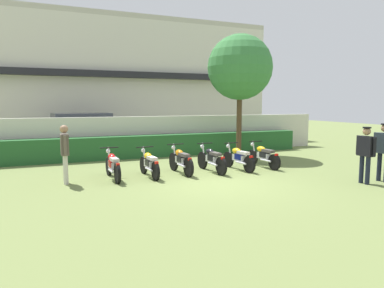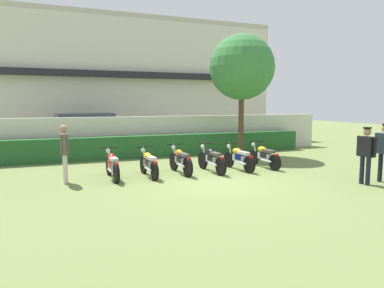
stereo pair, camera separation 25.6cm
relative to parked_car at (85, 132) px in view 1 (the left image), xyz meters
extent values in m
plane|color=olive|center=(2.84, -9.17, -0.94)|extent=(60.00, 60.00, 0.00)
cube|color=beige|center=(2.84, 5.59, 2.74)|extent=(18.78, 6.00, 7.35)
cube|color=black|center=(2.84, 2.34, 3.10)|extent=(15.78, 0.50, 0.36)
cube|color=#B2AD9E|center=(2.84, 5.59, 6.56)|extent=(18.78, 6.00, 0.30)
cube|color=beige|center=(2.84, -2.58, -0.05)|extent=(17.84, 0.30, 1.78)
cube|color=#235628|center=(2.84, -3.28, -0.45)|extent=(14.27, 0.70, 0.97)
cube|color=black|center=(0.05, 0.01, -0.20)|extent=(4.68, 2.35, 1.00)
cube|color=#2D333D|center=(-0.15, -0.02, 0.63)|extent=(2.88, 2.00, 0.65)
cylinder|color=black|center=(1.51, 1.10, -0.60)|extent=(0.70, 0.30, 0.68)
cylinder|color=black|center=(1.72, -0.74, -0.60)|extent=(0.70, 0.30, 0.68)
cylinder|color=black|center=(-1.62, 0.75, -0.60)|extent=(0.70, 0.30, 0.68)
cylinder|color=black|center=(-1.41, -1.09, -0.60)|extent=(0.70, 0.30, 0.68)
cylinder|color=#4C3823|center=(6.34, -4.35, 0.54)|extent=(0.24, 0.24, 2.96)
sphere|color=#387A3D|center=(6.34, -4.35, 3.05)|extent=(2.92, 2.92, 2.92)
cylinder|color=black|center=(0.03, -6.69, -0.63)|extent=(0.11, 0.62, 0.61)
cylinder|color=black|center=(0.06, -8.02, -0.63)|extent=(0.11, 0.62, 0.61)
cube|color=silver|center=(0.05, -7.41, -0.48)|extent=(0.22, 0.60, 0.22)
ellipsoid|color=red|center=(0.04, -7.24, -0.25)|extent=(0.23, 0.45, 0.22)
cube|color=#B2ADA3|center=(0.05, -7.64, -0.27)|extent=(0.21, 0.52, 0.10)
cube|color=red|center=(0.07, -8.12, -0.35)|extent=(0.10, 0.08, 0.08)
cylinder|color=silver|center=(0.03, -6.78, -0.31)|extent=(0.06, 0.23, 0.65)
cylinder|color=black|center=(0.03, -6.87, 0.01)|extent=(0.60, 0.05, 0.04)
sphere|color=silver|center=(0.03, -6.67, -0.13)|extent=(0.14, 0.14, 0.14)
cylinder|color=silver|center=(-0.07, -7.66, -0.61)|extent=(0.08, 0.55, 0.07)
cube|color=#A51414|center=(0.05, -7.46, -0.43)|extent=(0.25, 0.37, 0.20)
cylinder|color=black|center=(1.17, -6.86, -0.65)|extent=(0.12, 0.59, 0.58)
cylinder|color=black|center=(1.23, -8.06, -0.65)|extent=(0.12, 0.59, 0.58)
cube|color=silver|center=(1.20, -7.51, -0.50)|extent=(0.23, 0.61, 0.22)
ellipsoid|color=yellow|center=(1.19, -7.34, -0.27)|extent=(0.24, 0.45, 0.22)
cube|color=beige|center=(1.21, -7.74, -0.29)|extent=(0.22, 0.53, 0.10)
cube|color=red|center=(1.23, -8.16, -0.37)|extent=(0.10, 0.08, 0.08)
cylinder|color=silver|center=(1.17, -6.95, -0.33)|extent=(0.06, 0.23, 0.65)
cylinder|color=black|center=(1.18, -7.04, -0.01)|extent=(0.60, 0.06, 0.04)
sphere|color=silver|center=(1.17, -6.84, -0.15)|extent=(0.14, 0.14, 0.14)
cylinder|color=silver|center=(1.09, -7.77, -0.63)|extent=(0.10, 0.55, 0.07)
cube|color=black|center=(1.20, -7.56, -0.45)|extent=(0.26, 0.37, 0.20)
cylinder|color=black|center=(2.30, -6.73, -0.62)|extent=(0.12, 0.64, 0.64)
cylinder|color=black|center=(2.36, -7.97, -0.62)|extent=(0.12, 0.64, 0.64)
cube|color=silver|center=(2.34, -7.40, -0.47)|extent=(0.23, 0.61, 0.22)
ellipsoid|color=orange|center=(2.33, -7.23, -0.24)|extent=(0.24, 0.45, 0.22)
cube|color=#4C4742|center=(2.35, -7.63, -0.26)|extent=(0.23, 0.53, 0.10)
cube|color=red|center=(2.37, -8.07, -0.34)|extent=(0.10, 0.08, 0.08)
cylinder|color=silver|center=(2.31, -6.82, -0.30)|extent=(0.06, 0.23, 0.65)
cylinder|color=black|center=(2.31, -6.91, 0.02)|extent=(0.60, 0.07, 0.04)
sphere|color=silver|center=(2.30, -6.71, -0.12)|extent=(0.14, 0.14, 0.14)
cylinder|color=silver|center=(2.23, -7.65, -0.60)|extent=(0.10, 0.55, 0.07)
cube|color=black|center=(2.34, -7.45, -0.42)|extent=(0.26, 0.37, 0.20)
cylinder|color=black|center=(3.39, -6.81, -0.62)|extent=(0.12, 0.63, 0.62)
cylinder|color=black|center=(3.46, -8.16, -0.62)|extent=(0.12, 0.63, 0.62)
cube|color=silver|center=(3.42, -7.53, -0.47)|extent=(0.23, 0.61, 0.22)
ellipsoid|color=black|center=(3.42, -7.36, -0.24)|extent=(0.24, 0.45, 0.22)
cube|color=#4C4742|center=(3.44, -7.76, -0.26)|extent=(0.23, 0.53, 0.10)
cube|color=red|center=(3.46, -8.26, -0.34)|extent=(0.10, 0.09, 0.08)
cylinder|color=silver|center=(3.39, -6.90, -0.30)|extent=(0.06, 0.23, 0.65)
cylinder|color=black|center=(3.40, -6.99, 0.02)|extent=(0.60, 0.07, 0.04)
sphere|color=silver|center=(3.39, -6.79, -0.12)|extent=(0.14, 0.14, 0.14)
cylinder|color=silver|center=(3.32, -7.79, -0.60)|extent=(0.10, 0.55, 0.07)
cube|color=black|center=(3.43, -7.58, -0.42)|extent=(0.26, 0.37, 0.20)
cylinder|color=black|center=(4.42, -6.88, -0.65)|extent=(0.15, 0.58, 0.58)
cylinder|color=black|center=(4.55, -8.14, -0.65)|extent=(0.15, 0.58, 0.58)
cube|color=silver|center=(4.49, -7.56, -0.50)|extent=(0.26, 0.62, 0.22)
ellipsoid|color=yellow|center=(4.47, -7.39, -0.27)|extent=(0.26, 0.46, 0.22)
cube|color=beige|center=(4.51, -7.79, -0.29)|extent=(0.25, 0.54, 0.10)
cube|color=red|center=(4.56, -8.24, -0.37)|extent=(0.11, 0.09, 0.08)
cylinder|color=silver|center=(4.43, -6.97, -0.33)|extent=(0.07, 0.23, 0.65)
cylinder|color=black|center=(4.43, -7.06, -0.01)|extent=(0.60, 0.10, 0.04)
sphere|color=silver|center=(4.41, -6.86, -0.15)|extent=(0.14, 0.14, 0.14)
cylinder|color=silver|center=(4.39, -7.82, -0.63)|extent=(0.13, 0.55, 0.07)
cube|color=navy|center=(4.49, -7.61, -0.45)|extent=(0.28, 0.38, 0.20)
cylinder|color=black|center=(5.53, -6.79, -0.65)|extent=(0.13, 0.59, 0.58)
cylinder|color=black|center=(5.63, -8.07, -0.65)|extent=(0.13, 0.59, 0.58)
cube|color=silver|center=(5.59, -7.48, -0.50)|extent=(0.24, 0.61, 0.22)
ellipsoid|color=yellow|center=(5.57, -7.31, -0.27)|extent=(0.25, 0.46, 0.22)
cube|color=#4C4742|center=(5.60, -7.71, -0.29)|extent=(0.24, 0.53, 0.10)
cube|color=red|center=(5.64, -8.17, -0.37)|extent=(0.11, 0.09, 0.08)
cylinder|color=silver|center=(5.54, -6.87, -0.33)|extent=(0.07, 0.23, 0.65)
cylinder|color=black|center=(5.55, -6.96, -0.01)|extent=(0.60, 0.08, 0.04)
sphere|color=silver|center=(5.53, -6.77, -0.15)|extent=(0.14, 0.14, 0.14)
cylinder|color=silver|center=(5.48, -7.74, -0.63)|extent=(0.11, 0.55, 0.07)
cube|color=black|center=(5.59, -7.53, -0.45)|extent=(0.27, 0.38, 0.20)
cylinder|color=beige|center=(-1.35, -7.33, -0.50)|extent=(0.13, 0.13, 0.87)
cylinder|color=beige|center=(-1.35, -7.55, -0.50)|extent=(0.13, 0.13, 0.87)
cube|color=brown|center=(-1.35, -7.44, 0.24)|extent=(0.22, 0.51, 0.61)
cylinder|color=brown|center=(-1.35, -7.14, 0.25)|extent=(0.09, 0.09, 0.58)
cylinder|color=brown|center=(-1.35, -7.74, 0.25)|extent=(0.09, 0.09, 0.58)
sphere|color=#9E7556|center=(-1.35, -7.44, 0.69)|extent=(0.23, 0.23, 0.23)
cylinder|color=black|center=(6.83, -10.97, -0.52)|extent=(0.13, 0.13, 0.83)
cylinder|color=black|center=(6.82, -10.75, -0.52)|extent=(0.13, 0.13, 0.83)
cube|color=black|center=(6.82, -10.86, 0.19)|extent=(0.22, 0.49, 0.59)
cylinder|color=black|center=(6.83, -11.15, 0.20)|extent=(0.09, 0.09, 0.56)
cylinder|color=black|center=(6.82, -10.57, 0.20)|extent=(0.09, 0.09, 0.56)
sphere|color=#9E7556|center=(6.82, -10.86, 0.62)|extent=(0.22, 0.22, 0.22)
cylinder|color=black|center=(6.82, -10.86, 0.73)|extent=(0.24, 0.24, 0.04)
cylinder|color=black|center=(7.56, -10.75, -0.50)|extent=(0.13, 0.13, 0.87)
cube|color=#28333D|center=(7.57, -10.87, 0.24)|extent=(0.27, 0.53, 0.62)
cylinder|color=#28333D|center=(7.54, -10.56, 0.26)|extent=(0.09, 0.09, 0.59)
camera|label=1|loc=(-1.87, -18.35, 1.44)|focal=32.95mm
camera|label=2|loc=(-1.63, -18.44, 1.44)|focal=32.95mm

